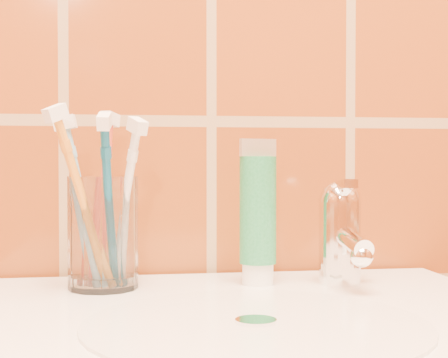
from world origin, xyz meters
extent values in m
cylinder|color=silver|center=(0.00, 0.91, 0.85)|extent=(0.30, 0.30, 0.00)
cylinder|color=white|center=(0.00, 0.91, 0.85)|extent=(0.04, 0.04, 0.00)
cylinder|color=white|center=(-0.13, 1.10, 0.91)|extent=(0.09, 0.09, 0.12)
cylinder|color=white|center=(0.04, 1.10, 0.86)|extent=(0.04, 0.04, 0.02)
cylinder|color=#1A713E|center=(0.04, 1.10, 0.94)|extent=(0.04, 0.04, 0.12)
cube|color=beige|center=(0.04, 1.10, 1.01)|extent=(0.05, 0.01, 0.02)
cylinder|color=white|center=(0.14, 1.09, 0.90)|extent=(0.05, 0.05, 0.09)
sphere|color=white|center=(0.14, 1.09, 0.94)|extent=(0.05, 0.05, 0.05)
cylinder|color=white|center=(0.14, 1.06, 0.91)|extent=(0.02, 0.09, 0.03)
cube|color=white|center=(0.14, 1.08, 0.96)|extent=(0.02, 0.06, 0.01)
camera|label=1|loc=(-0.11, 0.34, 0.99)|focal=55.00mm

